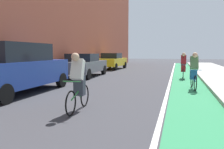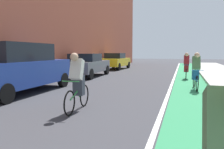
{
  "view_description": "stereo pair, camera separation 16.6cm",
  "coord_description": "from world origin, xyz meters",
  "px_view_note": "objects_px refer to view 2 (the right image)",
  "views": [
    {
      "loc": [
        2.85,
        1.92,
        1.63
      ],
      "look_at": [
        0.83,
        8.87,
        0.91
      ],
      "focal_mm": 36.07,
      "sensor_mm": 36.0,
      "label": 1
    },
    {
      "loc": [
        3.01,
        1.97,
        1.63
      ],
      "look_at": [
        0.83,
        8.87,
        0.91
      ],
      "focal_mm": 36.07,
      "sensor_mm": 36.0,
      "label": 2
    }
  ],
  "objects_px": {
    "cyclist_mid": "(78,80)",
    "cyclist_trailing": "(196,71)",
    "cyclist_far": "(186,66)",
    "parked_sedan_gray": "(86,65)",
    "parked_sedan_yellow_cab": "(116,61)",
    "parked_suv_blue": "(20,68)"
  },
  "relations": [
    {
      "from": "cyclist_trailing",
      "to": "cyclist_far",
      "type": "distance_m",
      "value": 4.14
    },
    {
      "from": "parked_sedan_gray",
      "to": "cyclist_far",
      "type": "bearing_deg",
      "value": 6.59
    },
    {
      "from": "parked_suv_blue",
      "to": "parked_sedan_gray",
      "type": "bearing_deg",
      "value": 89.99
    },
    {
      "from": "cyclist_mid",
      "to": "cyclist_far",
      "type": "relative_size",
      "value": 1.02
    },
    {
      "from": "cyclist_mid",
      "to": "cyclist_trailing",
      "type": "bearing_deg",
      "value": 55.23
    },
    {
      "from": "cyclist_far",
      "to": "cyclist_trailing",
      "type": "bearing_deg",
      "value": -85.24
    },
    {
      "from": "parked_suv_blue",
      "to": "parked_sedan_gray",
      "type": "height_order",
      "value": "parked_suv_blue"
    },
    {
      "from": "parked_sedan_yellow_cab",
      "to": "cyclist_trailing",
      "type": "bearing_deg",
      "value": -56.79
    },
    {
      "from": "parked_sedan_yellow_cab",
      "to": "cyclist_mid",
      "type": "xyz_separation_m",
      "value": [
        3.39,
        -15.01,
        0.06
      ]
    },
    {
      "from": "parked_sedan_gray",
      "to": "parked_sedan_yellow_cab",
      "type": "xyz_separation_m",
      "value": [
        -0.0,
        6.84,
        -0.0
      ]
    },
    {
      "from": "parked_suv_blue",
      "to": "cyclist_far",
      "type": "relative_size",
      "value": 2.84
    },
    {
      "from": "parked_suv_blue",
      "to": "cyclist_trailing",
      "type": "xyz_separation_m",
      "value": [
        6.7,
        3.02,
        -0.21
      ]
    },
    {
      "from": "parked_sedan_gray",
      "to": "cyclist_mid",
      "type": "distance_m",
      "value": 8.84
    },
    {
      "from": "cyclist_trailing",
      "to": "cyclist_mid",
      "type": "bearing_deg",
      "value": -124.77
    },
    {
      "from": "cyclist_mid",
      "to": "cyclist_trailing",
      "type": "height_order",
      "value": "cyclist_trailing"
    },
    {
      "from": "parked_sedan_yellow_cab",
      "to": "parked_sedan_gray",
      "type": "bearing_deg",
      "value": -89.97
    },
    {
      "from": "cyclist_mid",
      "to": "cyclist_far",
      "type": "distance_m",
      "value": 9.38
    },
    {
      "from": "cyclist_trailing",
      "to": "cyclist_far",
      "type": "xyz_separation_m",
      "value": [
        -0.34,
        4.13,
        -0.0
      ]
    },
    {
      "from": "cyclist_mid",
      "to": "cyclist_trailing",
      "type": "relative_size",
      "value": 1.0
    },
    {
      "from": "parked_sedan_gray",
      "to": "parked_suv_blue",
      "type": "bearing_deg",
      "value": -90.01
    },
    {
      "from": "parked_suv_blue",
      "to": "cyclist_trailing",
      "type": "height_order",
      "value": "parked_suv_blue"
    },
    {
      "from": "parked_sedan_gray",
      "to": "cyclist_mid",
      "type": "height_order",
      "value": "cyclist_mid"
    }
  ]
}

